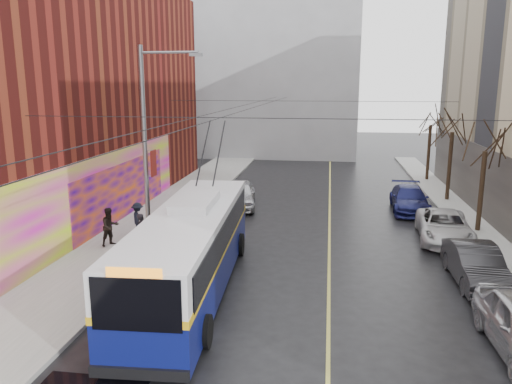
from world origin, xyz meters
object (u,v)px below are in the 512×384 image
Objects in this scene: tree_far at (431,115)px; parked_car_b at (476,265)px; pedestrian_c at (138,218)px; tree_near at (487,136)px; parked_car_c at (444,226)px; trolleybus at (191,249)px; pedestrian_b at (110,227)px; following_car at (240,194)px; streetlight_pole at (149,148)px; parked_car_d at (409,199)px; tree_mid at (453,120)px; pedestrian_a at (142,232)px.

tree_far is 1.45× the size of parked_car_b.
tree_far is 4.15× the size of pedestrian_c.
parked_car_c is (-2.02, -1.62, -4.26)m from tree_near.
tree_far is at bearing 58.63° from trolleybus.
tree_near is 4.04× the size of pedestrian_c.
pedestrian_c is (0.58, 1.92, -0.10)m from pedestrian_b.
following_car is at bearing -141.42° from tree_far.
streetlight_pole is at bearing -74.61° from pedestrian_b.
following_car is 9.77m from pedestrian_b.
parked_car_d is at bearing -86.41° from pedestrian_c.
tree_far is 17.22m from following_car.
tree_mid reaches higher than parked_car_d.
parked_car_b is 15.42m from pedestrian_c.
tree_far is at bearing 76.10° from parked_car_d.
tree_far is (15.14, 20.00, 0.30)m from streetlight_pole.
parked_car_b is at bearing -89.02° from pedestrian_a.
following_car is (-13.03, 3.61, -4.16)m from tree_near.
trolleybus is 7.28× the size of pedestrian_a.
tree_near is 1.27× the size of parked_car_d.
pedestrian_b reaches higher than following_car.
tree_mid is 1.47× the size of parked_car_b.
tree_near is 14.15m from following_car.
parked_car_b is at bearing -98.15° from tree_mid.
tree_mid reaches higher than pedestrian_c.
trolleybus is 6.50m from pedestrian_b.
tree_near is 1.34× the size of following_car.
tree_far is 25.47m from pedestrian_a.
parked_car_d is at bearing -133.87° from tree_mid.
streetlight_pole is 1.35× the size of tree_mid.
tree_near is 0.52× the size of trolleybus.
tree_mid is 14.82m from parked_car_b.
tree_far is at bearing -68.14° from pedestrian_c.
tree_far is at bearing 90.00° from tree_near.
streetlight_pole is 10.63m from following_car.
tree_near is at bearing -53.59° from parked_car_d.
tree_near reaches higher than parked_car_d.
tree_near is 8.40m from parked_car_b.
streetlight_pole is 16.45m from parked_car_d.
parked_car_b is at bearing -84.77° from parked_car_c.
pedestrian_c is at bearing -151.04° from parked_car_d.
tree_mid is at bearing -90.00° from tree_far.
parked_car_c is (10.50, 7.55, -0.89)m from trolleybus.
streetlight_pole reaches higher than tree_mid.
tree_near reaches higher than trolleybus.
parked_car_d is at bearing -5.31° from following_car.
tree_far reaches higher than pedestrian_a.
trolleybus is at bearing -92.56° from pedestrian_b.
pedestrian_a is at bearing -68.74° from pedestrian_b.
pedestrian_b is (-14.71, -9.14, 0.31)m from parked_car_d.
parked_car_d is at bearing -46.56° from pedestrian_a.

